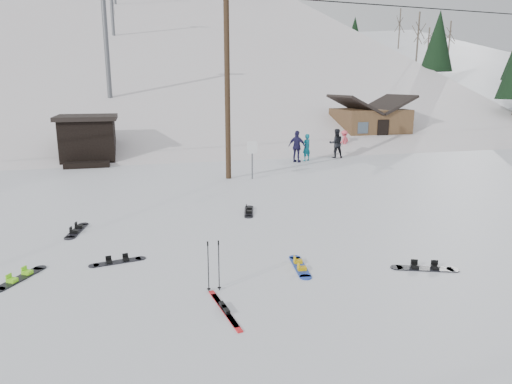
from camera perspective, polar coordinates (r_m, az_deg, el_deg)
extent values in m
plane|color=silver|center=(9.10, 2.08, -16.23)|extent=(200.00, 200.00, 0.00)
cube|color=silver|center=(64.74, -12.33, -1.81)|extent=(60.00, 85.24, 65.97)
cube|color=silver|center=(71.98, 19.64, 0.04)|extent=(45.66, 93.98, 54.59)
cylinder|color=#3A2819|center=(22.00, -3.61, 13.28)|extent=(0.26, 0.26, 9.00)
cylinder|color=#595B60|center=(22.14, -0.47, 3.95)|extent=(0.07, 0.07, 1.80)
cube|color=white|center=(22.01, -0.45, 5.61)|extent=(0.50, 0.04, 0.60)
cube|color=black|center=(28.87, -20.20, 6.02)|extent=(3.00, 3.00, 2.50)
cube|color=black|center=(28.75, -20.42, 8.73)|extent=(3.40, 3.40, 0.25)
cube|color=black|center=(27.24, -20.33, 3.28)|extent=(2.40, 1.20, 0.30)
cylinder|color=#595B60|center=(37.71, -18.18, 16.83)|extent=(0.36, 0.36, 8.00)
cylinder|color=#595B60|center=(58.33, -17.63, 21.81)|extent=(0.36, 0.36, 8.00)
cube|color=brown|center=(36.15, 13.97, 7.90)|extent=(5.00, 4.00, 2.70)
cube|color=black|center=(35.41, 12.17, 10.65)|extent=(2.69, 4.40, 1.43)
cube|color=black|center=(36.71, 16.00, 10.52)|extent=(2.69, 4.40, 1.43)
cube|color=black|center=(34.42, 15.56, 7.14)|extent=(0.90, 0.06, 1.90)
cube|color=#1B3EB2|center=(11.67, 5.50, -9.29)|extent=(0.47, 1.31, 0.03)
cylinder|color=#1B3EB2|center=(12.26, 4.85, -8.15)|extent=(0.30, 0.30, 0.03)
cylinder|color=#1B3EB2|center=(11.10, 6.23, -10.55)|extent=(0.30, 0.30, 0.03)
cube|color=#D3A20B|center=(11.86, 5.27, -8.62)|extent=(0.23, 0.19, 0.08)
cube|color=#D3A20B|center=(11.44, 5.76, -9.47)|extent=(0.23, 0.19, 0.08)
cube|color=red|center=(9.52, -3.79, -14.72)|extent=(0.33, 1.70, 0.02)
cube|color=black|center=(9.50, -3.79, -14.47)|extent=(0.13, 0.32, 0.08)
cube|color=red|center=(9.67, -4.13, -14.26)|extent=(0.33, 1.70, 0.02)
cube|color=black|center=(9.65, -4.14, -14.02)|extent=(0.13, 0.32, 0.08)
cylinder|color=black|center=(10.20, -5.98, -9.35)|extent=(0.02, 0.02, 1.13)
cylinder|color=black|center=(10.41, -5.91, -11.95)|extent=(0.08, 0.08, 0.01)
cylinder|color=black|center=(10.01, -6.06, -6.46)|extent=(0.03, 0.03, 0.10)
cylinder|color=black|center=(10.24, -4.66, -9.24)|extent=(0.02, 0.02, 1.13)
cylinder|color=black|center=(10.44, -4.61, -11.83)|extent=(0.08, 0.08, 0.01)
cylinder|color=black|center=(10.04, -4.72, -6.36)|extent=(0.03, 0.03, 0.10)
cube|color=black|center=(12.45, -16.91, -8.37)|extent=(1.20, 0.48, 0.02)
cylinder|color=black|center=(12.53, -14.24, -8.05)|extent=(0.27, 0.27, 0.02)
cylinder|color=black|center=(12.39, -19.62, -8.67)|extent=(0.27, 0.27, 0.02)
cube|color=black|center=(12.46, -15.96, -8.04)|extent=(0.18, 0.22, 0.08)
cube|color=black|center=(12.41, -17.90, -8.26)|extent=(0.18, 0.22, 0.08)
cube|color=black|center=(15.41, -21.50, -4.54)|extent=(0.58, 1.43, 0.03)
cylinder|color=black|center=(16.04, -20.76, -3.79)|extent=(0.32, 0.32, 0.03)
cylinder|color=black|center=(14.78, -22.29, -5.35)|extent=(0.32, 0.32, 0.03)
cube|color=black|center=(15.62, -21.24, -4.05)|extent=(0.26, 0.21, 0.09)
cube|color=black|center=(15.16, -21.79, -4.61)|extent=(0.26, 0.21, 0.09)
cube|color=black|center=(12.32, -27.40, -9.56)|extent=(0.93, 1.28, 0.03)
cylinder|color=black|center=(12.76, -25.39, -8.57)|extent=(0.30, 0.30, 0.03)
cube|color=#84F21C|center=(12.45, -26.68, -8.96)|extent=(0.27, 0.25, 0.09)
cube|color=#84F21C|center=(12.14, -28.19, -9.69)|extent=(0.27, 0.25, 0.09)
cube|color=black|center=(12.25, 20.34, -8.97)|extent=(1.38, 0.78, 0.03)
cylinder|color=black|center=(12.44, 23.42, -8.92)|extent=(0.31, 0.31, 0.03)
cylinder|color=black|center=(12.10, 17.19, -9.01)|extent=(0.31, 0.31, 0.03)
cube|color=black|center=(12.30, 21.49, -8.70)|extent=(0.24, 0.27, 0.09)
cube|color=black|center=(12.17, 19.24, -8.73)|extent=(0.24, 0.27, 0.09)
cube|color=black|center=(16.48, -0.90, -2.47)|extent=(0.64, 1.39, 0.03)
cylinder|color=black|center=(17.13, -0.87, -1.85)|extent=(0.31, 0.31, 0.03)
cylinder|color=black|center=(15.83, -0.92, -3.13)|extent=(0.31, 0.31, 0.03)
cube|color=black|center=(16.70, -0.89, -2.05)|extent=(0.26, 0.22, 0.09)
cube|color=black|center=(16.23, -0.91, -2.50)|extent=(0.26, 0.22, 0.09)
imported|color=#0C667A|center=(27.72, 6.33, 5.56)|extent=(0.69, 0.58, 1.62)
imported|color=black|center=(29.14, 9.98, 6.01)|extent=(0.97, 0.81, 1.81)
imported|color=#E55161|center=(31.86, 10.94, 6.26)|extent=(1.10, 0.95, 1.47)
imported|color=#1E1A43|center=(27.09, 5.16, 5.68)|extent=(1.11, 1.09, 1.87)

